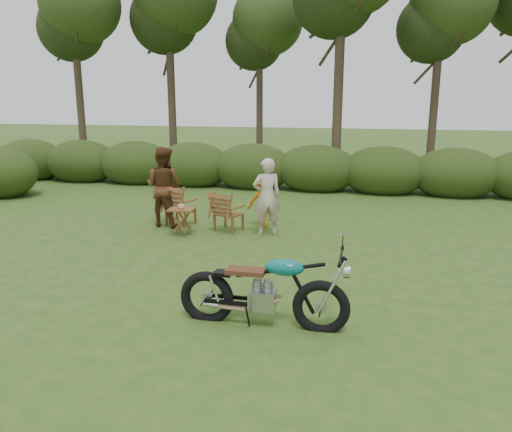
% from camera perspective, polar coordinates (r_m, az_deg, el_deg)
% --- Properties ---
extents(ground, '(80.00, 80.00, 0.00)m').
position_cam_1_polar(ground, '(6.98, -1.23, -10.23)').
color(ground, '#2D4918').
rests_on(ground, ground).
extents(tree_line, '(22.52, 11.62, 8.14)m').
position_cam_1_polar(tree_line, '(16.00, 9.43, 16.92)').
color(tree_line, '#37271E').
rests_on(tree_line, ground).
extents(motorcycle, '(2.05, 0.79, 1.17)m').
position_cam_1_polar(motorcycle, '(6.46, 0.75, -12.25)').
color(motorcycle, '#0EB7B0').
rests_on(motorcycle, ground).
extents(lawn_chair_right, '(0.75, 0.75, 0.86)m').
position_cam_1_polar(lawn_chair_right, '(10.74, -3.13, -1.66)').
color(lawn_chair_right, brown).
rests_on(lawn_chair_right, ground).
extents(lawn_chair_left, '(0.74, 0.74, 0.90)m').
position_cam_1_polar(lawn_chair_left, '(11.36, -8.53, -0.96)').
color(lawn_chair_left, '#5C2D17').
rests_on(lawn_chair_left, ground).
extents(side_table, '(0.57, 0.50, 0.56)m').
position_cam_1_polar(side_table, '(10.45, -8.48, -0.64)').
color(side_table, brown).
rests_on(side_table, ground).
extents(cup, '(0.15, 0.15, 0.10)m').
position_cam_1_polar(cup, '(10.34, -8.54, 1.08)').
color(cup, beige).
rests_on(cup, side_table).
extents(adult_a, '(0.69, 0.58, 1.60)m').
position_cam_1_polar(adult_a, '(10.43, 1.22, -2.12)').
color(adult_a, beige).
rests_on(adult_a, ground).
extents(adult_b, '(0.95, 0.79, 1.75)m').
position_cam_1_polar(adult_b, '(11.34, -10.32, -1.06)').
color(adult_b, '#4E2D16').
rests_on(adult_b, ground).
extents(child, '(0.74, 0.44, 1.13)m').
position_cam_1_polar(child, '(11.07, 0.85, -1.19)').
color(child, '#C47312').
rests_on(child, ground).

